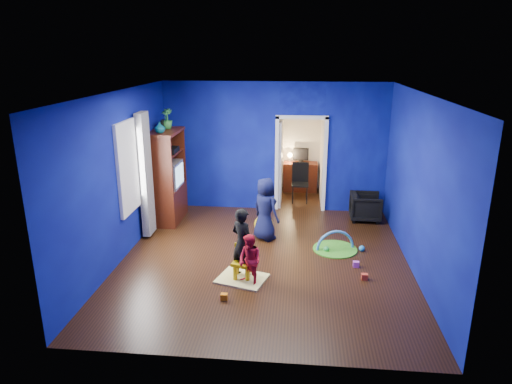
# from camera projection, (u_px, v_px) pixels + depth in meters

# --- Properties ---
(floor) EXTENTS (5.00, 5.50, 0.01)m
(floor) POSITION_uv_depth(u_px,v_px,m) (264.00, 260.00, 8.05)
(floor) COLOR black
(floor) RESTS_ON ground
(ceiling) EXTENTS (5.00, 5.50, 0.01)m
(ceiling) POSITION_uv_depth(u_px,v_px,m) (265.00, 93.00, 7.19)
(ceiling) COLOR white
(ceiling) RESTS_ON wall_back
(wall_back) EXTENTS (5.00, 0.02, 2.90)m
(wall_back) POSITION_uv_depth(u_px,v_px,m) (274.00, 148.00, 10.23)
(wall_back) COLOR #090C67
(wall_back) RESTS_ON floor
(wall_front) EXTENTS (5.00, 0.02, 2.90)m
(wall_front) POSITION_uv_depth(u_px,v_px,m) (245.00, 249.00, 5.01)
(wall_front) COLOR #090C67
(wall_front) RESTS_ON floor
(wall_left) EXTENTS (0.02, 5.50, 2.90)m
(wall_left) POSITION_uv_depth(u_px,v_px,m) (120.00, 177.00, 7.85)
(wall_left) COLOR #090C67
(wall_left) RESTS_ON floor
(wall_right) EXTENTS (0.02, 5.50, 2.90)m
(wall_right) POSITION_uv_depth(u_px,v_px,m) (418.00, 185.00, 7.39)
(wall_right) COLOR #090C67
(wall_right) RESTS_ON floor
(alcove) EXTENTS (1.00, 1.75, 2.50)m
(alcove) POSITION_uv_depth(u_px,v_px,m) (301.00, 149.00, 11.07)
(alcove) COLOR silver
(alcove) RESTS_ON floor
(armchair) EXTENTS (0.66, 0.64, 0.59)m
(armchair) POSITION_uv_depth(u_px,v_px,m) (366.00, 207.00, 9.87)
(armchair) COLOR black
(armchair) RESTS_ON floor
(child_black) EXTENTS (0.51, 0.48, 1.18)m
(child_black) POSITION_uv_depth(u_px,v_px,m) (242.00, 243.00, 7.29)
(child_black) COLOR black
(child_black) RESTS_ON floor
(child_navy) EXTENTS (0.71, 0.69, 1.23)m
(child_navy) POSITION_uv_depth(u_px,v_px,m) (265.00, 209.00, 8.77)
(child_navy) COLOR #0E1133
(child_navy) RESTS_ON floor
(toddler_red) EXTENTS (0.52, 0.50, 0.84)m
(toddler_red) POSITION_uv_depth(u_px,v_px,m) (250.00, 261.00, 7.08)
(toddler_red) COLOR red
(toddler_red) RESTS_ON floor
(vase) EXTENTS (0.27, 0.27, 0.22)m
(vase) POSITION_uv_depth(u_px,v_px,m) (160.00, 127.00, 9.07)
(vase) COLOR #0C5967
(vase) RESTS_ON tv_armoire
(potted_plant) EXTENTS (0.26, 0.26, 0.42)m
(potted_plant) POSITION_uv_depth(u_px,v_px,m) (167.00, 119.00, 9.53)
(potted_plant) COLOR green
(potted_plant) RESTS_ON tv_armoire
(tv_armoire) EXTENTS (0.58, 1.14, 1.96)m
(tv_armoire) POSITION_uv_depth(u_px,v_px,m) (167.00, 176.00, 9.68)
(tv_armoire) COLOR #41190A
(tv_armoire) RESTS_ON floor
(crt_tv) EXTENTS (0.46, 0.70, 0.54)m
(crt_tv) POSITION_uv_depth(u_px,v_px,m) (169.00, 175.00, 9.66)
(crt_tv) COLOR silver
(crt_tv) RESTS_ON tv_armoire
(yellow_blanket) EXTENTS (0.89, 0.79, 0.03)m
(yellow_blanket) POSITION_uv_depth(u_px,v_px,m) (242.00, 279.00, 7.36)
(yellow_blanket) COLOR #F2E07A
(yellow_blanket) RESTS_ON floor
(hopper_ball) EXTENTS (0.39, 0.39, 0.39)m
(hopper_ball) POSITION_uv_depth(u_px,v_px,m) (264.00, 225.00, 9.14)
(hopper_ball) COLOR yellow
(hopper_ball) RESTS_ON floor
(kid_chair) EXTENTS (0.35, 0.35, 0.50)m
(kid_chair) POSITION_uv_depth(u_px,v_px,m) (242.00, 264.00, 7.33)
(kid_chair) COLOR yellow
(kid_chair) RESTS_ON floor
(play_mat) EXTENTS (0.81, 0.81, 0.02)m
(play_mat) POSITION_uv_depth(u_px,v_px,m) (335.00, 249.00, 8.46)
(play_mat) COLOR #4CAA26
(play_mat) RESTS_ON floor
(toy_arch) EXTENTS (0.72, 0.25, 0.73)m
(toy_arch) POSITION_uv_depth(u_px,v_px,m) (335.00, 249.00, 8.46)
(toy_arch) COLOR #3F8CD8
(toy_arch) RESTS_ON floor
(window_left) EXTENTS (0.03, 0.95, 1.55)m
(window_left) POSITION_uv_depth(u_px,v_px,m) (128.00, 167.00, 8.16)
(window_left) COLOR white
(window_left) RESTS_ON wall_left
(curtain) EXTENTS (0.14, 0.42, 2.40)m
(curtain) POSITION_uv_depth(u_px,v_px,m) (146.00, 175.00, 8.76)
(curtain) COLOR slate
(curtain) RESTS_ON floor
(doorway) EXTENTS (1.16, 0.10, 2.10)m
(doorway) POSITION_uv_depth(u_px,v_px,m) (301.00, 165.00, 10.30)
(doorway) COLOR white
(doorway) RESTS_ON floor
(study_desk) EXTENTS (0.88, 0.44, 0.75)m
(study_desk) POSITION_uv_depth(u_px,v_px,m) (300.00, 177.00, 11.93)
(study_desk) COLOR #3D140A
(study_desk) RESTS_ON floor
(desk_monitor) EXTENTS (0.40, 0.05, 0.32)m
(desk_monitor) POSITION_uv_depth(u_px,v_px,m) (301.00, 154.00, 11.88)
(desk_monitor) COLOR black
(desk_monitor) RESTS_ON study_desk
(desk_lamp) EXTENTS (0.14, 0.14, 0.14)m
(desk_lamp) POSITION_uv_depth(u_px,v_px,m) (290.00, 155.00, 11.85)
(desk_lamp) COLOR #FFD88C
(desk_lamp) RESTS_ON study_desk
(folding_chair) EXTENTS (0.40, 0.40, 0.92)m
(folding_chair) POSITION_uv_depth(u_px,v_px,m) (300.00, 184.00, 11.00)
(folding_chair) COLOR black
(folding_chair) RESTS_ON floor
(book_shelf) EXTENTS (0.88, 0.24, 0.04)m
(book_shelf) POSITION_uv_depth(u_px,v_px,m) (302.00, 113.00, 11.55)
(book_shelf) COLOR white
(book_shelf) RESTS_ON study_desk
(toy_0) EXTENTS (0.10, 0.08, 0.10)m
(toy_0) POSITION_uv_depth(u_px,v_px,m) (364.00, 277.00, 7.35)
(toy_0) COLOR red
(toy_0) RESTS_ON floor
(toy_1) EXTENTS (0.11, 0.11, 0.11)m
(toy_1) POSITION_uv_depth(u_px,v_px,m) (362.00, 248.00, 8.39)
(toy_1) COLOR #2490D0
(toy_1) RESTS_ON floor
(toy_2) EXTENTS (0.10, 0.08, 0.10)m
(toy_2) POSITION_uv_depth(u_px,v_px,m) (224.00, 297.00, 6.75)
(toy_2) COLOR orange
(toy_2) RESTS_ON floor
(toy_3) EXTENTS (0.11, 0.11, 0.11)m
(toy_3) POSITION_uv_depth(u_px,v_px,m) (326.00, 249.00, 8.37)
(toy_3) COLOR green
(toy_3) RESTS_ON floor
(toy_4) EXTENTS (0.10, 0.08, 0.10)m
(toy_4) POSITION_uv_depth(u_px,v_px,m) (356.00, 264.00, 7.78)
(toy_4) COLOR #D24FCF
(toy_4) RESTS_ON floor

